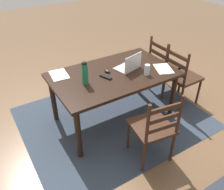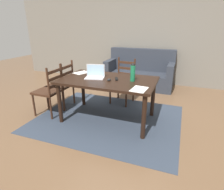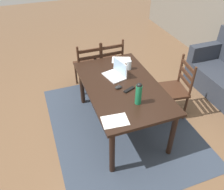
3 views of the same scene
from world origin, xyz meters
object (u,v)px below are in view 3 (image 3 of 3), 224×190
Objects in this scene: chair_far_head at (174,89)px; tv_remote at (129,90)px; chair_left_far at (109,63)px; computer_mouse at (118,87)px; water_bottle at (139,93)px; laptop at (117,72)px; chair_left_near at (88,67)px; dining_table at (122,90)px; drinking_glass at (129,65)px.

chair_far_head is 5.59× the size of tv_remote.
chair_left_far reaches higher than computer_mouse.
tv_remote is at bearing 178.86° from water_bottle.
laptop is 3.64× the size of computer_mouse.
chair_left_far and chair_far_head have the same top height.
tv_remote is at bearing 10.96° from chair_left_near.
laptop is at bearing -106.43° from chair_far_head.
water_bottle is (1.52, -0.16, 0.44)m from chair_left_far.
laptop reaches higher than dining_table.
chair_far_head is at bearing 43.86° from chair_left_near.
dining_table is at bearing 10.18° from chair_left_near.
water_bottle is at bearing -15.45° from drinking_glass.
chair_left_near is 1.30m from tv_remote.
computer_mouse is at bearing -163.34° from water_bottle.
laptop reaches higher than chair_left_far.
laptop is 0.26m from drinking_glass.
drinking_glass reaches higher than tv_remote.
computer_mouse reaches higher than dining_table.
laptop is 0.67m from water_bottle.
laptop reaches higher than computer_mouse.
computer_mouse is at bearing -39.02° from drinking_glass.
dining_table is 4.44× the size of laptop.
chair_left_far reaches higher than drinking_glass.
chair_far_head is at bearing 89.60° from dining_table.
drinking_glass reaches higher than computer_mouse.
laptop is 2.14× the size of tv_remote.
chair_left_near reaches higher than drinking_glass.
water_bottle is 0.41m from computer_mouse.
water_bottle is at bearing -6.01° from chair_left_far.
chair_left_far is 1.22m from computer_mouse.
dining_table is at bearing -90.40° from chair_far_head.
drinking_glass is at bearing 4.12° from chair_left_far.
tv_remote is at bearing 16.89° from dining_table.
chair_left_near is at bearing -166.16° from laptop.
chair_left_far reaches higher than tv_remote.
water_bottle reaches higher than chair_left_far.
water_bottle is 1.75× the size of tv_remote.
water_bottle reaches higher than chair_left_near.
laptop is at bearing 156.12° from computer_mouse.
laptop is (-0.24, 0.01, 0.15)m from dining_table.
chair_left_near reaches higher than computer_mouse.
chair_far_head reaches higher than drinking_glass.
water_bottle reaches higher than laptop.
water_bottle reaches higher than tv_remote.
laptop reaches higher than chair_left_near.
tv_remote reaches higher than dining_table.
laptop reaches higher than chair_far_head.
chair_left_near is (0.00, -0.39, 0.00)m from chair_left_far.
chair_left_far is 0.94m from laptop.
drinking_glass is (-0.35, 0.25, 0.16)m from dining_table.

